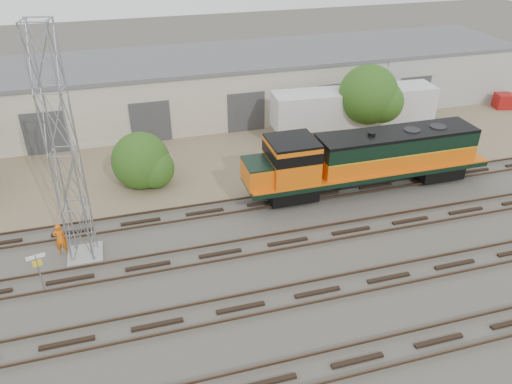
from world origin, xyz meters
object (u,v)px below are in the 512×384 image
object	(u,v)px
signal_tower	(64,156)
semi_trailer	(357,107)
worker	(60,239)
locomotive	(364,159)

from	to	relation	value
signal_tower	semi_trailer	size ratio (longest dim) A/B	0.94
signal_tower	worker	xyz separation A→B (m)	(-1.20, 0.68, -5.25)
locomotive	semi_trailer	bearing A→B (deg)	66.94
locomotive	signal_tower	size ratio (longest dim) A/B	1.33
semi_trailer	locomotive	bearing A→B (deg)	-109.52
locomotive	worker	size ratio (longest dim) A/B	8.90
worker	semi_trailer	size ratio (longest dim) A/B	0.14
locomotive	semi_trailer	distance (m)	8.93
locomotive	signal_tower	world-z (taller)	signal_tower
signal_tower	semi_trailer	bearing A→B (deg)	26.45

